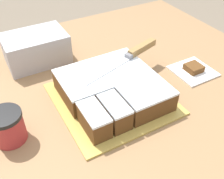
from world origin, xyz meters
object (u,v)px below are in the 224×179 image
(cake, at_px, (112,89))
(knife, at_px, (136,51))
(brownie, at_px, (194,68))
(coffee_cup, at_px, (8,127))
(storage_box, at_px, (36,48))
(cake_board, at_px, (112,99))

(cake, bearing_deg, knife, 31.77)
(brownie, bearing_deg, coffee_cup, 179.39)
(coffee_cup, bearing_deg, storage_box, 62.18)
(coffee_cup, distance_m, storage_box, 0.36)
(cake_board, bearing_deg, brownie, -2.15)
(cake_board, bearing_deg, storage_box, 112.49)
(knife, bearing_deg, coffee_cup, -4.49)
(brownie, relative_size, storage_box, 0.25)
(cake, bearing_deg, cake_board, -135.43)
(knife, xyz_separation_m, brownie, (0.18, -0.10, -0.06))
(storage_box, bearing_deg, cake_board, -67.51)
(cake, relative_size, knife, 0.89)
(coffee_cup, relative_size, storage_box, 0.41)
(knife, distance_m, storage_box, 0.36)
(storage_box, bearing_deg, knife, -40.29)
(cake_board, relative_size, knife, 1.07)
(coffee_cup, relative_size, brownie, 1.66)
(knife, bearing_deg, cake, 15.40)
(cake, relative_size, coffee_cup, 3.14)
(cake, height_order, storage_box, storage_box)
(cake_board, height_order, knife, knife)
(knife, xyz_separation_m, coffee_cup, (-0.44, -0.09, -0.04))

